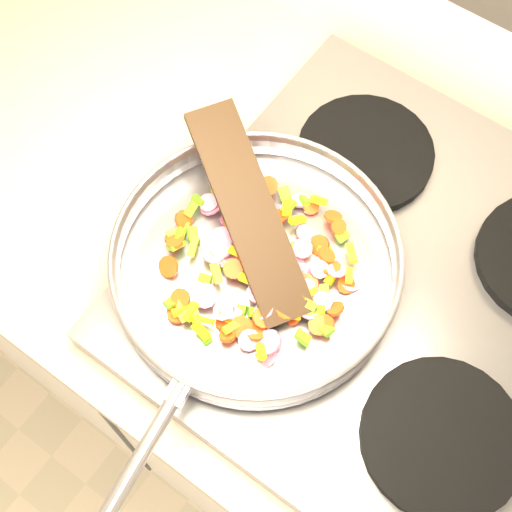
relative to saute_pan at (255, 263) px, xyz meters
The scene contains 7 objects.
cooktop 0.20m from the saute_pan, 32.97° to the left, with size 0.60×0.60×0.04m, color #939399.
grate_fl 0.06m from the saute_pan, 69.62° to the right, with size 0.19×0.19×0.02m, color black.
grate_fr 0.30m from the saute_pan, ahead, with size 0.19×0.19×0.02m, color black.
grate_bl 0.24m from the saute_pan, 86.49° to the left, with size 0.19×0.19×0.02m, color black.
saute_pan is the anchor object (origin of this frame).
vegetable_heap 0.01m from the saute_pan, 12.50° to the left, with size 0.26×0.25×0.04m.
wooden_spatula 0.06m from the saute_pan, 134.24° to the left, with size 0.28×0.06×0.01m, color black.
Camera 1 is at (-0.64, 1.27, 1.78)m, focal length 50.00 mm.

